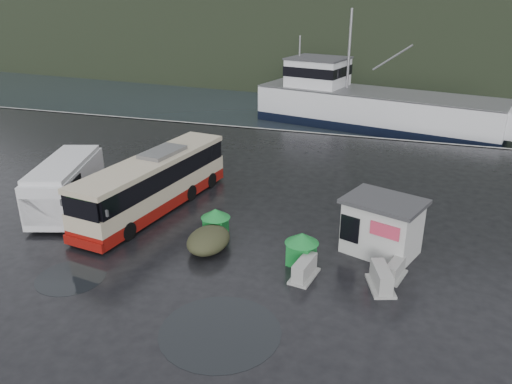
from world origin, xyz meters
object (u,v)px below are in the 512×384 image
(ticket_kiosk, at_px, (379,252))
(jersey_barrier_c, at_px, (304,277))
(waste_bin_right, at_px, (216,236))
(dome_tent, at_px, (209,250))
(jersey_barrier_b, at_px, (394,277))
(jersey_barrier_a, at_px, (380,287))
(fishing_trawler, at_px, (376,113))
(white_van, at_px, (70,209))
(waste_bin_left, at_px, (301,263))
(coach_bus, at_px, (157,208))

(ticket_kiosk, distance_m, jersey_barrier_c, 4.25)
(waste_bin_right, distance_m, dome_tent, 1.46)
(jersey_barrier_c, bearing_deg, jersey_barrier_b, 17.64)
(jersey_barrier_b, bearing_deg, jersey_barrier_a, -117.18)
(ticket_kiosk, xyz_separation_m, jersey_barrier_c, (-2.83, -3.18, 0.00))
(jersey_barrier_c, height_order, fishing_trawler, fishing_trawler)
(dome_tent, bearing_deg, jersey_barrier_c, -11.80)
(white_van, relative_size, fishing_trawler, 0.24)
(waste_bin_left, distance_m, jersey_barrier_b, 3.97)
(white_van, relative_size, waste_bin_left, 4.45)
(jersey_barrier_b, height_order, jersey_barrier_c, jersey_barrier_c)
(waste_bin_left, relative_size, ticket_kiosk, 0.45)
(white_van, height_order, jersey_barrier_c, white_van)
(jersey_barrier_a, bearing_deg, dome_tent, 174.21)
(waste_bin_left, relative_size, jersey_barrier_b, 1.02)
(waste_bin_right, relative_size, ticket_kiosk, 0.43)
(waste_bin_left, height_order, fishing_trawler, fishing_trawler)
(ticket_kiosk, height_order, jersey_barrier_a, ticket_kiosk)
(waste_bin_right, xyz_separation_m, jersey_barrier_b, (8.54, -1.28, 0.00))
(coach_bus, xyz_separation_m, ticket_kiosk, (12.14, -1.33, 0.00))
(white_van, distance_m, jersey_barrier_a, 17.16)
(jersey_barrier_b, xyz_separation_m, jersey_barrier_c, (-3.60, -1.14, 0.00))
(fishing_trawler, bearing_deg, waste_bin_right, -86.23)
(coach_bus, bearing_deg, waste_bin_right, -16.94)
(ticket_kiosk, bearing_deg, jersey_barrier_c, -111.41)
(coach_bus, relative_size, dome_tent, 4.25)
(waste_bin_left, relative_size, fishing_trawler, 0.05)
(fishing_trawler, bearing_deg, waste_bin_left, -77.30)
(coach_bus, distance_m, ticket_kiosk, 12.21)
(dome_tent, xyz_separation_m, jersey_barrier_b, (8.32, 0.16, 0.00))
(coach_bus, xyz_separation_m, waste_bin_right, (4.37, -2.08, 0.00))
(dome_tent, xyz_separation_m, fishing_trawler, (4.90, 30.53, 0.00))
(waste_bin_right, height_order, fishing_trawler, fishing_trawler)
(coach_bus, height_order, waste_bin_right, coach_bus)
(jersey_barrier_a, distance_m, jersey_barrier_c, 3.12)
(dome_tent, xyz_separation_m, jersey_barrier_a, (7.83, -0.79, 0.00))
(coach_bus, xyz_separation_m, white_van, (-4.51, -1.52, 0.00))
(ticket_kiosk, relative_size, jersey_barrier_a, 1.88)
(coach_bus, relative_size, jersey_barrier_c, 6.52)
(coach_bus, relative_size, fishing_trawler, 0.40)
(jersey_barrier_a, bearing_deg, waste_bin_right, 164.47)
(jersey_barrier_b, relative_size, fishing_trawler, 0.05)
(white_van, height_order, jersey_barrier_b, white_van)
(jersey_barrier_b, bearing_deg, dome_tent, -178.92)
(waste_bin_right, bearing_deg, white_van, 176.44)
(coach_bus, height_order, jersey_barrier_c, coach_bus)
(ticket_kiosk, xyz_separation_m, jersey_barrier_b, (0.77, -2.03, 0.00))
(dome_tent, bearing_deg, fishing_trawler, 80.89)
(waste_bin_left, height_order, jersey_barrier_b, waste_bin_left)
(dome_tent, bearing_deg, jersey_barrier_b, 1.08)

